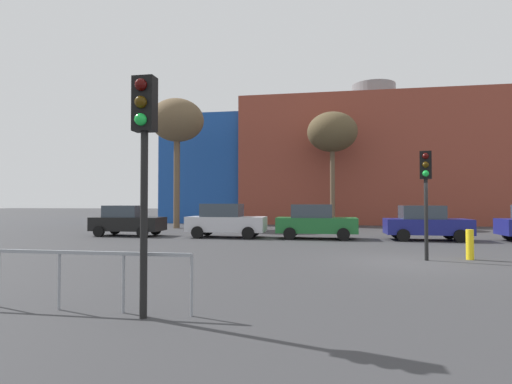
{
  "coord_description": "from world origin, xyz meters",
  "views": [
    {
      "loc": [
        -2.6,
        -13.12,
        1.87
      ],
      "look_at": [
        -5.9,
        6.61,
        2.38
      ],
      "focal_mm": 28.18,
      "sensor_mm": 36.0,
      "label": 1
    }
  ],
  "objects_px": {
    "traffic_light_island": "(426,180)",
    "bare_tree_1": "(177,122)",
    "parked_car_3": "(425,223)",
    "parked_car_0": "(127,221)",
    "parked_car_1": "(226,221)",
    "parked_car_2": "(315,222)",
    "traffic_light_near_left": "(144,140)",
    "bollard_yellow_0": "(470,245)",
    "bare_tree_0": "(332,133)"
  },
  "relations": [
    {
      "from": "traffic_light_island",
      "to": "traffic_light_near_left",
      "type": "bearing_deg",
      "value": -26.48
    },
    {
      "from": "parked_car_1",
      "to": "parked_car_2",
      "type": "bearing_deg",
      "value": 0.0
    },
    {
      "from": "traffic_light_near_left",
      "to": "bare_tree_1",
      "type": "xyz_separation_m",
      "value": [
        -7.59,
        21.59,
        4.83
      ]
    },
    {
      "from": "parked_car_3",
      "to": "parked_car_0",
      "type": "bearing_deg",
      "value": -180.0
    },
    {
      "from": "traffic_light_island",
      "to": "parked_car_3",
      "type": "bearing_deg",
      "value": 179.56
    },
    {
      "from": "parked_car_2",
      "to": "parked_car_3",
      "type": "relative_size",
      "value": 1.03
    },
    {
      "from": "parked_car_2",
      "to": "traffic_light_near_left",
      "type": "distance_m",
      "value": 15.1
    },
    {
      "from": "bollard_yellow_0",
      "to": "parked_car_0",
      "type": "bearing_deg",
      "value": 156.35
    },
    {
      "from": "traffic_light_near_left",
      "to": "bollard_yellow_0",
      "type": "xyz_separation_m",
      "value": [
        7.6,
        7.97,
        -2.4
      ]
    },
    {
      "from": "parked_car_2",
      "to": "traffic_light_near_left",
      "type": "xyz_separation_m",
      "value": [
        -2.47,
        -14.76,
        2.01
      ]
    },
    {
      "from": "parked_car_0",
      "to": "traffic_light_island",
      "type": "distance_m",
      "value": 15.9
    },
    {
      "from": "parked_car_0",
      "to": "traffic_light_island",
      "type": "height_order",
      "value": "traffic_light_island"
    },
    {
      "from": "parked_car_0",
      "to": "parked_car_1",
      "type": "height_order",
      "value": "parked_car_1"
    },
    {
      "from": "parked_car_3",
      "to": "parked_car_1",
      "type": "bearing_deg",
      "value": -180.0
    },
    {
      "from": "parked_car_3",
      "to": "traffic_light_island",
      "type": "distance_m",
      "value": 7.62
    },
    {
      "from": "parked_car_0",
      "to": "traffic_light_near_left",
      "type": "height_order",
      "value": "traffic_light_near_left"
    },
    {
      "from": "parked_car_1",
      "to": "bare_tree_1",
      "type": "distance_m",
      "value": 11.03
    },
    {
      "from": "parked_car_0",
      "to": "parked_car_3",
      "type": "xyz_separation_m",
      "value": [
        15.74,
        0.0,
        0.01
      ]
    },
    {
      "from": "parked_car_1",
      "to": "bare_tree_1",
      "type": "height_order",
      "value": "bare_tree_1"
    },
    {
      "from": "parked_car_2",
      "to": "bollard_yellow_0",
      "type": "height_order",
      "value": "parked_car_2"
    },
    {
      "from": "parked_car_1",
      "to": "parked_car_3",
      "type": "height_order",
      "value": "parked_car_1"
    },
    {
      "from": "bare_tree_1",
      "to": "parked_car_1",
      "type": "bearing_deg",
      "value": -52.05
    },
    {
      "from": "parked_car_0",
      "to": "bare_tree_1",
      "type": "height_order",
      "value": "bare_tree_1"
    },
    {
      "from": "traffic_light_island",
      "to": "parked_car_0",
      "type": "bearing_deg",
      "value": -104.46
    },
    {
      "from": "parked_car_2",
      "to": "traffic_light_island",
      "type": "relative_size",
      "value": 1.15
    },
    {
      "from": "bollard_yellow_0",
      "to": "parked_car_3",
      "type": "bearing_deg",
      "value": 87.93
    },
    {
      "from": "traffic_light_near_left",
      "to": "bare_tree_0",
      "type": "height_order",
      "value": "bare_tree_0"
    },
    {
      "from": "parked_car_2",
      "to": "traffic_light_island",
      "type": "distance_m",
      "value": 8.28
    },
    {
      "from": "traffic_light_island",
      "to": "bollard_yellow_0",
      "type": "bearing_deg",
      "value": 119.49
    },
    {
      "from": "parked_car_3",
      "to": "bare_tree_1",
      "type": "relative_size",
      "value": 0.42
    },
    {
      "from": "parked_car_2",
      "to": "bare_tree_1",
      "type": "xyz_separation_m",
      "value": [
        -10.07,
        6.83,
        6.85
      ]
    },
    {
      "from": "parked_car_3",
      "to": "traffic_light_near_left",
      "type": "xyz_separation_m",
      "value": [
        -7.84,
        -14.76,
        2.04
      ]
    },
    {
      "from": "parked_car_1",
      "to": "bare_tree_0",
      "type": "relative_size",
      "value": 0.48
    },
    {
      "from": "parked_car_2",
      "to": "bare_tree_0",
      "type": "xyz_separation_m",
      "value": [
        1.11,
        9.9,
        6.25
      ]
    },
    {
      "from": "bollard_yellow_0",
      "to": "traffic_light_near_left",
      "type": "bearing_deg",
      "value": -133.61
    },
    {
      "from": "parked_car_0",
      "to": "traffic_light_near_left",
      "type": "relative_size",
      "value": 0.99
    },
    {
      "from": "parked_car_3",
      "to": "bollard_yellow_0",
      "type": "height_order",
      "value": "parked_car_3"
    },
    {
      "from": "bare_tree_1",
      "to": "traffic_light_near_left",
      "type": "bearing_deg",
      "value": -70.62
    },
    {
      "from": "traffic_light_island",
      "to": "bare_tree_1",
      "type": "relative_size",
      "value": 0.38
    },
    {
      "from": "parked_car_3",
      "to": "traffic_light_near_left",
      "type": "distance_m",
      "value": 16.84
    },
    {
      "from": "bare_tree_0",
      "to": "parked_car_1",
      "type": "bearing_deg",
      "value": -120.58
    },
    {
      "from": "bollard_yellow_0",
      "to": "bare_tree_0",
      "type": "bearing_deg",
      "value": 103.52
    },
    {
      "from": "parked_car_1",
      "to": "parked_car_2",
      "type": "height_order",
      "value": "parked_car_1"
    },
    {
      "from": "parked_car_3",
      "to": "bollard_yellow_0",
      "type": "bearing_deg",
      "value": -92.07
    },
    {
      "from": "parked_car_0",
      "to": "bare_tree_0",
      "type": "relative_size",
      "value": 0.45
    },
    {
      "from": "parked_car_0",
      "to": "traffic_light_island",
      "type": "relative_size",
      "value": 1.11
    },
    {
      "from": "parked_car_2",
      "to": "traffic_light_island",
      "type": "bearing_deg",
      "value": -63.0
    },
    {
      "from": "parked_car_1",
      "to": "traffic_light_near_left",
      "type": "height_order",
      "value": "traffic_light_near_left"
    },
    {
      "from": "bare_tree_0",
      "to": "bollard_yellow_0",
      "type": "relative_size",
      "value": 8.87
    },
    {
      "from": "parked_car_3",
      "to": "bollard_yellow_0",
      "type": "distance_m",
      "value": 6.8
    }
  ]
}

